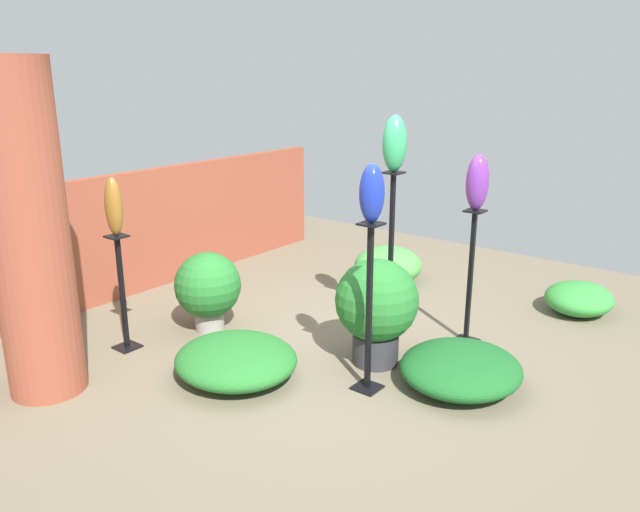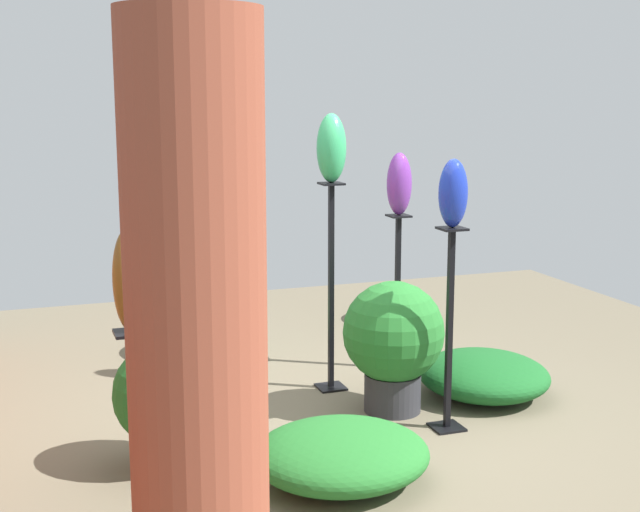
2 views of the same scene
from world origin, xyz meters
TOP-DOWN VIEW (x-y plane):
  - ground_plane at (0.00, 0.00)m, footprint 8.00×8.00m
  - brick_pillar at (-1.79, 1.30)m, footprint 0.56×0.56m
  - pedestal_violet at (1.00, -0.85)m, footprint 0.20×0.20m
  - pedestal_bronze at (-0.98, 1.45)m, footprint 0.20×0.20m
  - pedestal_cobalt at (-0.27, -0.63)m, footprint 0.20×0.20m
  - pedestal_jade at (0.72, -0.20)m, footprint 0.20×0.20m
  - art_vase_violet at (1.00, -0.85)m, footprint 0.19×0.19m
  - art_vase_bronze at (-0.98, 1.45)m, footprint 0.14×0.15m
  - art_vase_cobalt at (-0.27, -0.63)m, footprint 0.18×0.18m
  - art_vase_jade at (0.72, -0.20)m, footprint 0.22×0.21m
  - potted_plant_walkway_edge at (-0.26, 1.17)m, footprint 0.62×0.62m
  - potted_plant_near_pillar at (0.14, -0.43)m, footprint 0.69×0.69m
  - foliage_bed_east at (-0.77, 0.29)m, footprint 0.94×1.01m
  - foliage_bed_west at (1.95, 0.59)m, footprint 0.78×0.77m
  - foliage_bed_center at (0.21, -1.18)m, footprint 0.98×0.93m
  - foliage_bed_rear at (2.35, -1.43)m, footprint 0.72×0.66m

SIDE VIEW (x-z plane):
  - ground_plane at x=0.00m, z-range 0.00..0.00m
  - foliage_bed_center at x=0.21m, z-range 0.00..0.30m
  - foliage_bed_rear at x=2.35m, z-range 0.00..0.31m
  - foliage_bed_east at x=-0.77m, z-range 0.00..0.31m
  - foliage_bed_west at x=1.95m, z-range 0.00..0.42m
  - potted_plant_walkway_edge at x=-0.26m, z-range 0.05..0.81m
  - pedestal_bronze at x=-0.98m, z-range -0.05..0.99m
  - potted_plant_near_pillar at x=0.14m, z-range 0.06..0.96m
  - pedestal_violet at x=1.00m, z-range -0.05..1.17m
  - pedestal_cobalt at x=-0.27m, z-range -0.05..1.27m
  - pedestal_jade at x=0.72m, z-range -0.06..1.46m
  - brick_pillar at x=-1.79m, z-range 0.00..2.47m
  - art_vase_bronze at x=-0.98m, z-range 1.03..1.53m
  - art_vase_violet at x=1.00m, z-range 1.22..1.70m
  - art_vase_cobalt at x=-0.27m, z-range 1.32..1.75m
  - art_vase_jade at x=0.72m, z-range 1.52..2.00m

